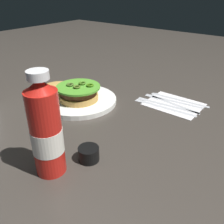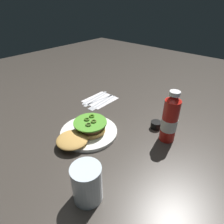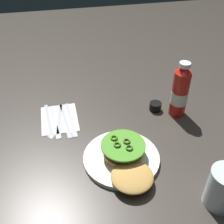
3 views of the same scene
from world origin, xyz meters
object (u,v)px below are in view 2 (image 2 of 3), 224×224
(table_knife, at_px, (95,100))
(napkin, at_px, (100,100))
(spoon_utensil, at_px, (92,99))
(water_glass, at_px, (87,183))
(steak_knife, at_px, (102,103))
(burger_sandwich, at_px, (84,131))
(ketchup_bottle, at_px, (170,119))
(butter_knife, at_px, (100,102))
(dinner_plate, at_px, (89,132))
(condiment_cup, at_px, (156,125))
(fork_utensil, at_px, (98,100))

(table_knife, bearing_deg, napkin, 145.13)
(spoon_utensil, xyz_separation_m, table_knife, (-0.00, 0.02, 0.00))
(water_glass, distance_m, spoon_utensil, 0.61)
(table_knife, xyz_separation_m, steak_knife, (0.00, 0.06, 0.00))
(burger_sandwich, relative_size, water_glass, 1.93)
(ketchup_bottle, bearing_deg, butter_knife, -94.95)
(ketchup_bottle, relative_size, napkin, 1.28)
(dinner_plate, height_order, steak_knife, dinner_plate)
(spoon_utensil, bearing_deg, steak_knife, 92.85)
(burger_sandwich, xyz_separation_m, steak_knife, (-0.25, -0.14, -0.03))
(burger_sandwich, xyz_separation_m, spoon_utensil, (-0.25, -0.22, -0.03))
(steak_knife, bearing_deg, condiment_cup, 90.26)
(table_knife, relative_size, butter_knife, 0.95)
(dinner_plate, xyz_separation_m, condiment_cup, (-0.22, 0.19, 0.01))
(butter_knife, bearing_deg, table_knife, -91.43)
(water_glass, relative_size, fork_utensil, 0.65)
(table_knife, height_order, butter_knife, same)
(fork_utensil, relative_size, butter_knife, 0.88)
(water_glass, height_order, napkin, water_glass)
(condiment_cup, distance_m, fork_utensil, 0.37)
(dinner_plate, relative_size, ketchup_bottle, 1.11)
(condiment_cup, bearing_deg, butter_knife, -89.74)
(water_glass, bearing_deg, fork_utensil, -137.45)
(dinner_plate, distance_m, table_knife, 0.30)
(ketchup_bottle, distance_m, table_knife, 0.47)
(dinner_plate, relative_size, butter_knife, 1.17)
(condiment_cup, distance_m, spoon_utensil, 0.41)
(ketchup_bottle, bearing_deg, napkin, -98.03)
(napkin, height_order, steak_knife, steak_knife)
(ketchup_bottle, height_order, condiment_cup, ketchup_bottle)
(napkin, distance_m, butter_knife, 0.03)
(spoon_utensil, height_order, table_knife, same)
(napkin, relative_size, steak_knife, 0.83)
(water_glass, xyz_separation_m, steak_knife, (-0.43, -0.36, -0.05))
(napkin, height_order, table_knife, table_knife)
(ketchup_bottle, distance_m, fork_utensil, 0.46)
(table_knife, bearing_deg, ketchup_bottle, 85.35)
(ketchup_bottle, xyz_separation_m, table_knife, (-0.04, -0.46, -0.09))
(ketchup_bottle, bearing_deg, dinner_plate, -54.95)
(condiment_cup, height_order, napkin, condiment_cup)
(burger_sandwich, height_order, table_knife, burger_sandwich)
(burger_sandwich, xyz_separation_m, ketchup_bottle, (-0.22, 0.26, 0.06))
(water_glass, relative_size, table_knife, 0.61)
(butter_knife, distance_m, steak_knife, 0.02)
(ketchup_bottle, distance_m, water_glass, 0.40)
(burger_sandwich, distance_m, fork_utensil, 0.32)
(condiment_cup, xyz_separation_m, napkin, (-0.02, -0.37, -0.01))
(napkin, distance_m, fork_utensil, 0.02)
(dinner_plate, relative_size, steak_knife, 1.18)
(burger_sandwich, bearing_deg, spoon_utensil, -138.33)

